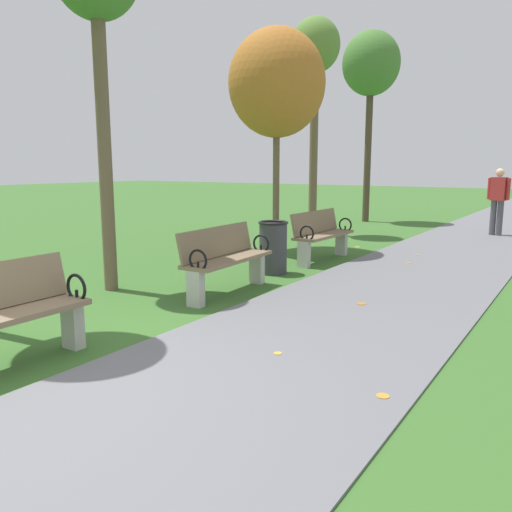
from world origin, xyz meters
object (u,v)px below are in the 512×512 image
(tree_4, at_px, (315,55))
(tree_5, at_px, (371,66))
(park_bench_3, at_px, (322,234))
(trash_bin, at_px, (273,247))
(park_bench_2, at_px, (226,258))
(pedestrian_walking, at_px, (498,198))
(tree_3, at_px, (277,84))

(tree_4, bearing_deg, tree_5, 89.94)
(park_bench_3, height_order, tree_5, tree_5)
(trash_bin, bearing_deg, park_bench_2, -84.26)
(park_bench_2, height_order, tree_5, tree_5)
(tree_5, distance_m, pedestrian_walking, 5.52)
(park_bench_2, distance_m, pedestrian_walking, 8.55)
(tree_3, relative_size, tree_5, 0.77)
(park_bench_2, xyz_separation_m, pedestrian_walking, (2.11, 8.27, 0.44))
(park_bench_2, height_order, trash_bin, park_bench_2)
(park_bench_2, relative_size, tree_3, 0.37)
(park_bench_2, relative_size, park_bench_3, 1.01)
(tree_3, relative_size, tree_4, 0.84)
(tree_4, bearing_deg, park_bench_2, -73.45)
(park_bench_2, height_order, park_bench_3, same)
(park_bench_3, height_order, pedestrian_walking, pedestrian_walking)
(tree_4, height_order, pedestrian_walking, tree_4)
(tree_3, bearing_deg, pedestrian_walking, 54.37)
(park_bench_3, bearing_deg, trash_bin, -95.84)
(tree_3, bearing_deg, tree_5, 94.41)
(tree_5, bearing_deg, park_bench_3, -75.08)
(park_bench_2, bearing_deg, pedestrian_walking, 75.72)
(tree_4, bearing_deg, park_bench_3, -60.26)
(park_bench_3, relative_size, tree_5, 0.29)
(park_bench_2, xyz_separation_m, park_bench_3, (-0.00, 2.91, 0.00))
(tree_4, bearing_deg, pedestrian_walking, 29.58)
(park_bench_2, height_order, pedestrian_walking, pedestrian_walking)
(tree_4, height_order, tree_5, tree_5)
(tree_5, bearing_deg, park_bench_2, -79.46)
(park_bench_2, height_order, tree_4, tree_4)
(pedestrian_walking, bearing_deg, trash_bin, -108.32)
(tree_4, bearing_deg, trash_bin, -70.21)
(park_bench_3, bearing_deg, pedestrian_walking, 68.57)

